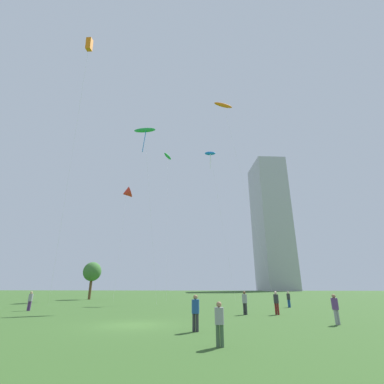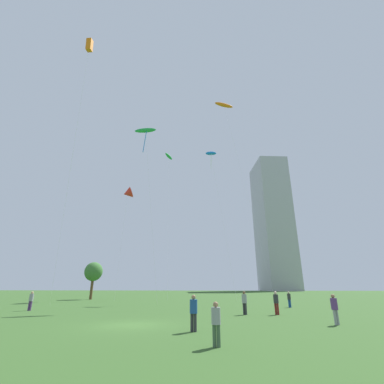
{
  "view_description": "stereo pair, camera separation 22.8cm",
  "coord_description": "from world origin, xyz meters",
  "px_view_note": "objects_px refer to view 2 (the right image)",
  "views": [
    {
      "loc": [
        5.03,
        -17.5,
        2.19
      ],
      "look_at": [
        2.67,
        10.1,
        11.89
      ],
      "focal_mm": 25.25,
      "sensor_mm": 36.0,
      "label": 1
    },
    {
      "loc": [
        5.25,
        -17.48,
        2.19
      ],
      "look_at": [
        2.67,
        10.1,
        11.89
      ],
      "focal_mm": 25.25,
      "sensor_mm": 36.0,
      "label": 2
    }
  ],
  "objects_px": {
    "person_standing_6": "(335,307)",
    "kite_flying_4": "(89,46)",
    "person_standing_1": "(244,301)",
    "kite_flying_0": "(145,131)",
    "person_standing_2": "(194,310)",
    "person_standing_4": "(276,301)",
    "person_standing_5": "(31,299)",
    "person_standing_3": "(289,298)",
    "distant_highrise_0": "(273,223)",
    "kite_flying_3": "(128,193)",
    "kite_flying_5": "(169,157)",
    "kite_flying_1": "(224,105)",
    "person_standing_0": "(216,320)",
    "kite_flying_2": "(211,154)",
    "park_tree_0": "(94,272)"
  },
  "relations": [
    {
      "from": "person_standing_6",
      "to": "kite_flying_4",
      "type": "relative_size",
      "value": 0.05
    },
    {
      "from": "person_standing_1",
      "to": "kite_flying_4",
      "type": "relative_size",
      "value": 0.06
    },
    {
      "from": "person_standing_6",
      "to": "kite_flying_0",
      "type": "bearing_deg",
      "value": -70.2
    },
    {
      "from": "person_standing_2",
      "to": "person_standing_4",
      "type": "height_order",
      "value": "person_standing_4"
    },
    {
      "from": "person_standing_5",
      "to": "kite_flying_0",
      "type": "bearing_deg",
      "value": -127.89
    },
    {
      "from": "person_standing_3",
      "to": "distant_highrise_0",
      "type": "bearing_deg",
      "value": 122.82
    },
    {
      "from": "person_standing_3",
      "to": "kite_flying_3",
      "type": "relative_size",
      "value": 0.08
    },
    {
      "from": "person_standing_5",
      "to": "kite_flying_0",
      "type": "relative_size",
      "value": 0.07
    },
    {
      "from": "kite_flying_3",
      "to": "kite_flying_4",
      "type": "height_order",
      "value": "kite_flying_4"
    },
    {
      "from": "kite_flying_3",
      "to": "kite_flying_5",
      "type": "relative_size",
      "value": 0.63
    },
    {
      "from": "kite_flying_0",
      "to": "person_standing_6",
      "type": "bearing_deg",
      "value": -44.41
    },
    {
      "from": "kite_flying_5",
      "to": "person_standing_4",
      "type": "bearing_deg",
      "value": -64.61
    },
    {
      "from": "person_standing_3",
      "to": "person_standing_4",
      "type": "xyz_separation_m",
      "value": [
        -3.04,
        -8.35,
        0.09
      ]
    },
    {
      "from": "person_standing_2",
      "to": "kite_flying_1",
      "type": "bearing_deg",
      "value": 95.92
    },
    {
      "from": "kite_flying_0",
      "to": "kite_flying_4",
      "type": "distance_m",
      "value": 13.36
    },
    {
      "from": "person_standing_3",
      "to": "kite_flying_5",
      "type": "height_order",
      "value": "kite_flying_5"
    },
    {
      "from": "person_standing_0",
      "to": "kite_flying_2",
      "type": "distance_m",
      "value": 44.11
    },
    {
      "from": "kite_flying_2",
      "to": "park_tree_0",
      "type": "distance_m",
      "value": 31.15
    },
    {
      "from": "person_standing_3",
      "to": "kite_flying_4",
      "type": "xyz_separation_m",
      "value": [
        -23.53,
        -7.43,
        30.79
      ]
    },
    {
      "from": "person_standing_1",
      "to": "distant_highrise_0",
      "type": "distance_m",
      "value": 133.51
    },
    {
      "from": "person_standing_0",
      "to": "person_standing_3",
      "type": "height_order",
      "value": "person_standing_3"
    },
    {
      "from": "person_standing_3",
      "to": "kite_flying_0",
      "type": "xyz_separation_m",
      "value": [
        -18.47,
        3.15,
        24.39
      ]
    },
    {
      "from": "person_standing_3",
      "to": "kite_flying_0",
      "type": "height_order",
      "value": "kite_flying_0"
    },
    {
      "from": "park_tree_0",
      "to": "distant_highrise_0",
      "type": "xyz_separation_m",
      "value": [
        53.59,
        100.83,
        30.56
      ]
    },
    {
      "from": "person_standing_1",
      "to": "person_standing_0",
      "type": "bearing_deg",
      "value": -63.57
    },
    {
      "from": "kite_flying_0",
      "to": "kite_flying_3",
      "type": "relative_size",
      "value": 1.26
    },
    {
      "from": "person_standing_2",
      "to": "kite_flying_2",
      "type": "distance_m",
      "value": 41.2
    },
    {
      "from": "person_standing_5",
      "to": "person_standing_6",
      "type": "relative_size",
      "value": 1.0
    },
    {
      "from": "person_standing_4",
      "to": "kite_flying_0",
      "type": "xyz_separation_m",
      "value": [
        -15.43,
        11.51,
        24.3
      ]
    },
    {
      "from": "kite_flying_4",
      "to": "person_standing_0",
      "type": "bearing_deg",
      "value": -41.32
    },
    {
      "from": "person_standing_2",
      "to": "person_standing_3",
      "type": "bearing_deg",
      "value": 75.86
    },
    {
      "from": "person_standing_4",
      "to": "kite_flying_3",
      "type": "height_order",
      "value": "kite_flying_3"
    },
    {
      "from": "kite_flying_5",
      "to": "park_tree_0",
      "type": "distance_m",
      "value": 30.57
    },
    {
      "from": "person_standing_6",
      "to": "person_standing_4",
      "type": "bearing_deg",
      "value": -94.16
    },
    {
      "from": "person_standing_1",
      "to": "person_standing_5",
      "type": "relative_size",
      "value": 1.05
    },
    {
      "from": "person_standing_0",
      "to": "kite_flying_4",
      "type": "relative_size",
      "value": 0.05
    },
    {
      "from": "person_standing_1",
      "to": "kite_flying_5",
      "type": "relative_size",
      "value": 0.06
    },
    {
      "from": "park_tree_0",
      "to": "kite_flying_5",
      "type": "bearing_deg",
      "value": 35.5
    },
    {
      "from": "person_standing_5",
      "to": "kite_flying_0",
      "type": "height_order",
      "value": "kite_flying_0"
    },
    {
      "from": "person_standing_1",
      "to": "kite_flying_2",
      "type": "height_order",
      "value": "kite_flying_2"
    },
    {
      "from": "kite_flying_2",
      "to": "kite_flying_1",
      "type": "bearing_deg",
      "value": -64.69
    },
    {
      "from": "person_standing_2",
      "to": "person_standing_6",
      "type": "xyz_separation_m",
      "value": [
        8.37,
        3.36,
        -0.02
      ]
    },
    {
      "from": "person_standing_1",
      "to": "kite_flying_3",
      "type": "xyz_separation_m",
      "value": [
        -19.1,
        23.63,
        18.17
      ]
    },
    {
      "from": "kite_flying_2",
      "to": "kite_flying_3",
      "type": "xyz_separation_m",
      "value": [
        -16.3,
        0.47,
        -7.49
      ]
    },
    {
      "from": "person_standing_6",
      "to": "kite_flying_1",
      "type": "xyz_separation_m",
      "value": [
        -5.04,
        23.13,
        32.56
      ]
    },
    {
      "from": "person_standing_1",
      "to": "kite_flying_4",
      "type": "bearing_deg",
      "value": -147.25
    },
    {
      "from": "person_standing_5",
      "to": "kite_flying_4",
      "type": "relative_size",
      "value": 0.05
    },
    {
      "from": "person_standing_0",
      "to": "person_standing_5",
      "type": "xyz_separation_m",
      "value": [
        -17.92,
        14.69,
        0.07
      ]
    },
    {
      "from": "kite_flying_3",
      "to": "park_tree_0",
      "type": "xyz_separation_m",
      "value": [
        -5.63,
        1.33,
        -14.55
      ]
    },
    {
      "from": "kite_flying_4",
      "to": "park_tree_0",
      "type": "xyz_separation_m",
      "value": [
        -6.84,
        23.82,
        -27.07
      ]
    }
  ]
}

